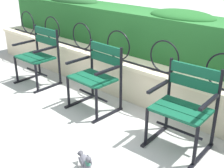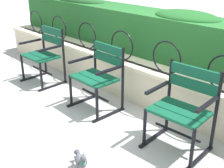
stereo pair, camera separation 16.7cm
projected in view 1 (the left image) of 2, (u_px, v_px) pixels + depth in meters
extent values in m
plane|color=#ADADA8|center=(107.00, 129.00, 3.47)|extent=(60.00, 60.00, 0.00)
cube|color=beige|center=(152.00, 88.00, 3.97)|extent=(7.11, 0.35, 0.48)
cube|color=beige|center=(153.00, 69.00, 3.87)|extent=(7.11, 0.41, 0.05)
cylinder|color=black|center=(150.00, 68.00, 3.80)|extent=(6.58, 0.02, 0.02)
torus|color=black|center=(28.00, 22.00, 5.48)|extent=(0.42, 0.02, 0.42)
torus|color=black|center=(52.00, 29.00, 5.01)|extent=(0.42, 0.02, 0.42)
torus|color=black|center=(82.00, 36.00, 4.54)|extent=(0.42, 0.02, 0.42)
torus|color=black|center=(118.00, 45.00, 4.07)|extent=(0.42, 0.02, 0.42)
torus|color=black|center=(164.00, 57.00, 3.60)|extent=(0.42, 0.02, 0.42)
torus|color=black|center=(224.00, 72.00, 3.13)|extent=(0.42, 0.02, 0.42)
cube|color=#236028|center=(176.00, 38.00, 4.07)|extent=(6.97, 0.64, 0.61)
ellipsoid|color=#245328|center=(73.00, 1.00, 5.30)|extent=(1.15, 0.58, 0.27)
ellipsoid|color=#1E5722|center=(182.00, 16.00, 3.91)|extent=(0.94, 0.58, 0.17)
cube|color=#0F4C33|center=(27.00, 59.00, 4.45)|extent=(0.55, 0.14, 0.03)
cube|color=#0F4C33|center=(35.00, 57.00, 4.54)|extent=(0.55, 0.14, 0.03)
cube|color=#0F4C33|center=(42.00, 55.00, 4.63)|extent=(0.55, 0.14, 0.03)
cube|color=#0F4C33|center=(46.00, 32.00, 4.56)|extent=(0.55, 0.04, 0.11)
cube|color=#0F4C33|center=(47.00, 41.00, 4.62)|extent=(0.55, 0.04, 0.11)
cylinder|color=black|center=(59.00, 57.00, 4.54)|extent=(0.04, 0.04, 0.87)
cylinder|color=black|center=(37.00, 78.00, 4.33)|extent=(0.04, 0.04, 0.44)
cube|color=black|center=(48.00, 87.00, 4.54)|extent=(0.05, 0.52, 0.02)
cube|color=black|center=(45.00, 49.00, 4.30)|extent=(0.04, 0.40, 0.03)
cylinder|color=black|center=(38.00, 51.00, 4.87)|extent=(0.04, 0.04, 0.87)
cylinder|color=black|center=(16.00, 70.00, 4.66)|extent=(0.04, 0.04, 0.44)
cube|color=black|center=(28.00, 78.00, 4.88)|extent=(0.05, 0.52, 0.02)
cube|color=black|center=(24.00, 43.00, 4.64)|extent=(0.04, 0.40, 0.03)
cylinder|color=black|center=(37.00, 72.00, 4.64)|extent=(0.52, 0.04, 0.03)
cube|color=#0F4C33|center=(84.00, 81.00, 3.67)|extent=(0.55, 0.14, 0.03)
cube|color=#0F4C33|center=(92.00, 78.00, 3.76)|extent=(0.55, 0.14, 0.03)
cube|color=#0F4C33|center=(100.00, 75.00, 3.85)|extent=(0.55, 0.14, 0.03)
cube|color=#0F4C33|center=(106.00, 49.00, 3.78)|extent=(0.55, 0.05, 0.11)
cube|color=#0F4C33|center=(106.00, 59.00, 3.83)|extent=(0.55, 0.05, 0.11)
cylinder|color=black|center=(121.00, 80.00, 3.74)|extent=(0.04, 0.04, 0.85)
cylinder|color=black|center=(96.00, 105.00, 3.54)|extent=(0.04, 0.04, 0.44)
cube|color=black|center=(108.00, 115.00, 3.75)|extent=(0.05, 0.52, 0.02)
cube|color=black|center=(107.00, 70.00, 3.51)|extent=(0.05, 0.40, 0.03)
cylinder|color=black|center=(92.00, 69.00, 4.09)|extent=(0.04, 0.04, 0.85)
cylinder|color=black|center=(68.00, 92.00, 3.89)|extent=(0.04, 0.04, 0.44)
cube|color=black|center=(80.00, 101.00, 4.10)|extent=(0.05, 0.52, 0.02)
cube|color=black|center=(78.00, 60.00, 3.86)|extent=(0.05, 0.40, 0.03)
cylinder|color=black|center=(93.00, 95.00, 3.85)|extent=(0.52, 0.04, 0.03)
cube|color=#0F4C33|center=(174.00, 115.00, 2.88)|extent=(0.56, 0.15, 0.03)
cube|color=#0F4C33|center=(181.00, 110.00, 2.98)|extent=(0.56, 0.15, 0.03)
cube|color=#0F4C33|center=(187.00, 105.00, 3.08)|extent=(0.56, 0.15, 0.03)
cube|color=#0F4C33|center=(195.00, 71.00, 3.01)|extent=(0.55, 0.06, 0.11)
cube|color=#0F4C33|center=(194.00, 83.00, 3.06)|extent=(0.55, 0.06, 0.11)
cylinder|color=black|center=(216.00, 110.00, 2.99)|extent=(0.04, 0.04, 0.87)
cylinder|color=black|center=(195.00, 147.00, 2.77)|extent=(0.04, 0.04, 0.44)
cube|color=black|center=(201.00, 155.00, 2.99)|extent=(0.07, 0.52, 0.02)
cube|color=black|center=(209.00, 102.00, 2.75)|extent=(0.06, 0.40, 0.03)
cylinder|color=black|center=(169.00, 95.00, 3.31)|extent=(0.04, 0.04, 0.87)
cylinder|color=black|center=(146.00, 127.00, 3.10)|extent=(0.04, 0.04, 0.44)
cube|color=black|center=(155.00, 136.00, 3.31)|extent=(0.07, 0.52, 0.02)
cube|color=black|center=(158.00, 87.00, 3.07)|extent=(0.06, 0.40, 0.03)
cylinder|color=black|center=(178.00, 130.00, 3.08)|extent=(0.53, 0.06, 0.03)
ellipsoid|color=#5B5B66|center=(86.00, 162.00, 2.75)|extent=(0.21, 0.17, 0.11)
cylinder|color=#2D6B56|center=(88.00, 163.00, 2.68)|extent=(0.07, 0.06, 0.06)
sphere|color=#494951|center=(88.00, 160.00, 2.64)|extent=(0.06, 0.06, 0.06)
cone|color=black|center=(90.00, 162.00, 2.61)|extent=(0.03, 0.02, 0.01)
cone|color=#404047|center=(82.00, 155.00, 2.85)|extent=(0.10, 0.09, 0.06)
ellipsoid|color=#4E4E56|center=(89.00, 160.00, 2.77)|extent=(0.14, 0.07, 0.07)
ellipsoid|color=#4E4E56|center=(81.00, 162.00, 2.74)|extent=(0.14, 0.07, 0.07)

